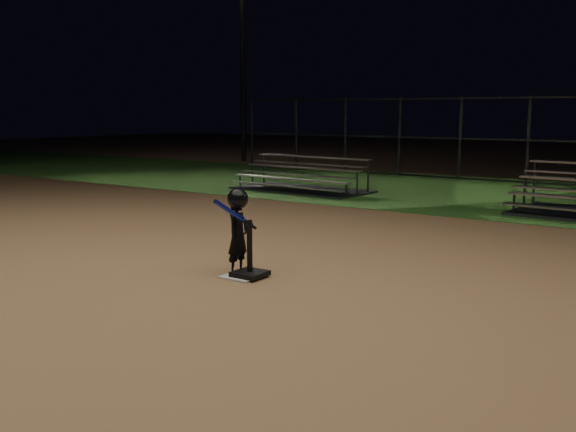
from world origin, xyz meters
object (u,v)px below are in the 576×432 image
object	(u,v)px
batting_tee	(250,266)
child_batter	(238,229)
light_pole_left	(242,39)
home_plate	(243,276)
bleacher_left	(301,184)

from	to	relation	value
batting_tee	child_batter	bearing A→B (deg)	166.41
batting_tee	child_batter	xyz separation A→B (m)	(-0.23, 0.06, 0.44)
child_batter	light_pole_left	bearing A→B (deg)	34.56
home_plate	child_batter	xyz separation A→B (m)	(-0.14, 0.09, 0.58)
batting_tee	child_batter	distance (m)	0.50
bleacher_left	home_plate	bearing A→B (deg)	-57.02
light_pole_left	batting_tee	bearing A→B (deg)	-50.96
home_plate	child_batter	distance (m)	0.60
child_batter	batting_tee	bearing A→B (deg)	-107.65
batting_tee	bleacher_left	distance (m)	9.01
child_batter	bleacher_left	bearing A→B (deg)	24.54
batting_tee	child_batter	world-z (taller)	child_batter
bleacher_left	batting_tee	bearing A→B (deg)	-56.42
batting_tee	bleacher_left	world-z (taller)	bleacher_left
child_batter	light_pole_left	world-z (taller)	light_pole_left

